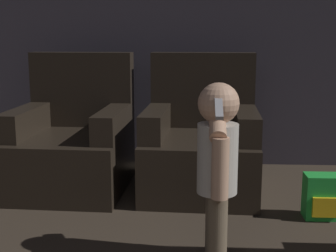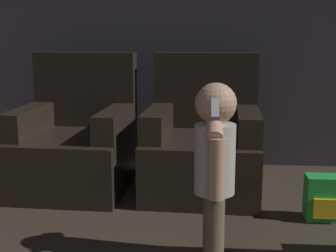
{
  "view_description": "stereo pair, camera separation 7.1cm",
  "coord_description": "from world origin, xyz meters",
  "px_view_note": "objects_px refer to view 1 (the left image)",
  "views": [
    {
      "loc": [
        0.32,
        0.32,
        1.16
      ],
      "look_at": [
        0.17,
        3.15,
        0.61
      ],
      "focal_mm": 50.0,
      "sensor_mm": 36.0,
      "label": 1
    },
    {
      "loc": [
        0.39,
        0.33,
        1.16
      ],
      "look_at": [
        0.17,
        3.15,
        0.61
      ],
      "focal_mm": 50.0,
      "sensor_mm": 36.0,
      "label": 2
    }
  ],
  "objects_px": {
    "armchair_left": "(73,144)",
    "person_toddler": "(218,159)",
    "toy_backpack": "(322,197)",
    "armchair_right": "(201,146)"
  },
  "relations": [
    {
      "from": "armchair_left",
      "to": "person_toddler",
      "type": "distance_m",
      "value": 1.59
    },
    {
      "from": "armchair_left",
      "to": "toy_backpack",
      "type": "bearing_deg",
      "value": -14.98
    },
    {
      "from": "toy_backpack",
      "to": "armchair_left",
      "type": "bearing_deg",
      "value": 162.36
    },
    {
      "from": "armchair_right",
      "to": "person_toddler",
      "type": "bearing_deg",
      "value": -84.03
    },
    {
      "from": "toy_backpack",
      "to": "armchair_right",
      "type": "bearing_deg",
      "value": 144.14
    },
    {
      "from": "armchair_left",
      "to": "toy_backpack",
      "type": "xyz_separation_m",
      "value": [
        1.75,
        -0.56,
        -0.19
      ]
    },
    {
      "from": "person_toddler",
      "to": "toy_backpack",
      "type": "bearing_deg",
      "value": 128.62
    },
    {
      "from": "armchair_left",
      "to": "person_toddler",
      "type": "bearing_deg",
      "value": -45.93
    },
    {
      "from": "armchair_left",
      "to": "person_toddler",
      "type": "height_order",
      "value": "armchair_left"
    },
    {
      "from": "armchair_right",
      "to": "person_toddler",
      "type": "height_order",
      "value": "armchair_right"
    }
  ]
}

